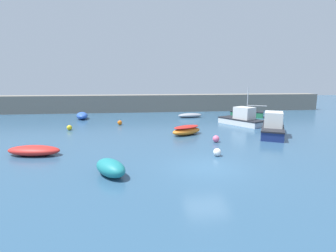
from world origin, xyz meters
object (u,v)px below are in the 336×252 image
object	(u,v)px
open_tender_yellow	(34,150)
rowboat_blue_near	(82,116)
sailboat_twin_hulled	(247,114)
mooring_buoy_pink	(216,139)
rowboat_white_midwater	(190,115)
rowboat_with_red_cover	(186,130)
mooring_buoy_white	(217,152)
cabin_cruiser_white	(242,119)
mooring_buoy_orange	(120,123)
fishing_dinghy_green	(111,168)
mooring_buoy_yellow	(69,128)
motorboat_with_cabin	(273,127)

from	to	relation	value
open_tender_yellow	rowboat_blue_near	world-z (taller)	rowboat_blue_near
sailboat_twin_hulled	mooring_buoy_pink	world-z (taller)	sailboat_twin_hulled
rowboat_white_midwater	rowboat_with_red_cover	size ratio (longest dim) A/B	1.01
sailboat_twin_hulled	mooring_buoy_white	bearing A→B (deg)	89.99
cabin_cruiser_white	mooring_buoy_white	bearing A→B (deg)	120.28
rowboat_white_midwater	mooring_buoy_orange	size ratio (longest dim) A/B	6.52
fishing_dinghy_green	cabin_cruiser_white	xyz separation A→B (m)	(12.92, 13.90, 0.26)
rowboat_with_red_cover	mooring_buoy_pink	bearing A→B (deg)	-89.57
open_tender_yellow	mooring_buoy_pink	bearing A→B (deg)	18.96
rowboat_blue_near	mooring_buoy_yellow	bearing A→B (deg)	-10.22
open_tender_yellow	sailboat_twin_hulled	xyz separation A→B (m)	(21.41, 15.33, 0.08)
motorboat_with_cabin	mooring_buoy_orange	xyz separation A→B (m)	(-13.91, 7.08, -0.50)
motorboat_with_cabin	mooring_buoy_white	xyz separation A→B (m)	(-6.84, -5.54, -0.49)
motorboat_with_cabin	mooring_buoy_white	world-z (taller)	motorboat_with_cabin
rowboat_white_midwater	mooring_buoy_yellow	size ratio (longest dim) A/B	6.51
rowboat_blue_near	mooring_buoy_white	size ratio (longest dim) A/B	6.19
open_tender_yellow	sailboat_twin_hulled	size ratio (longest dim) A/B	0.83
rowboat_white_midwater	mooring_buoy_white	distance (m)	17.25
rowboat_blue_near	cabin_cruiser_white	size ratio (longest dim) A/B	0.61
open_tender_yellow	mooring_buoy_yellow	xyz separation A→B (m)	(0.21, 8.57, -0.07)
rowboat_blue_near	mooring_buoy_yellow	size ratio (longest dim) A/B	6.39
open_tender_yellow	mooring_buoy_orange	bearing A→B (deg)	75.72
rowboat_white_midwater	rowboat_blue_near	xyz separation A→B (m)	(-13.76, 0.45, 0.14)
sailboat_twin_hulled	cabin_cruiser_white	world-z (taller)	sailboat_twin_hulled
rowboat_blue_near	mooring_buoy_orange	world-z (taller)	rowboat_blue_near
motorboat_with_cabin	fishing_dinghy_green	size ratio (longest dim) A/B	2.30
rowboat_white_midwater	mooring_buoy_orange	xyz separation A→B (m)	(-8.78, -4.55, -0.03)
rowboat_with_red_cover	mooring_buoy_orange	bearing A→B (deg)	107.17
mooring_buoy_pink	open_tender_yellow	bearing A→B (deg)	-171.05
rowboat_white_midwater	sailboat_twin_hulled	size ratio (longest dim) A/B	0.74
rowboat_blue_near	cabin_cruiser_white	bearing A→B (deg)	58.47
mooring_buoy_orange	sailboat_twin_hulled	bearing A→B (deg)	14.78
rowboat_white_midwater	mooring_buoy_pink	distance (m)	13.49
motorboat_with_cabin	mooring_buoy_pink	bearing A→B (deg)	136.53
motorboat_with_cabin	sailboat_twin_hulled	xyz separation A→B (m)	(2.54, 11.42, -0.35)
rowboat_white_midwater	mooring_buoy_white	bearing A→B (deg)	78.24
mooring_buoy_yellow	mooring_buoy_pink	size ratio (longest dim) A/B	0.93
rowboat_with_red_cover	cabin_cruiser_white	world-z (taller)	cabin_cruiser_white
fishing_dinghy_green	cabin_cruiser_white	size ratio (longest dim) A/B	0.48
mooring_buoy_yellow	mooring_buoy_orange	distance (m)	5.32
open_tender_yellow	rowboat_blue_near	size ratio (longest dim) A/B	1.14
rowboat_with_red_cover	open_tender_yellow	bearing A→B (deg)	174.50
rowboat_white_midwater	cabin_cruiser_white	xyz separation A→B (m)	(4.59, -6.05, 0.41)
rowboat_blue_near	rowboat_with_red_cover	bearing A→B (deg)	34.14
fishing_dinghy_green	open_tender_yellow	bearing A→B (deg)	-161.82
fishing_dinghy_green	mooring_buoy_orange	xyz separation A→B (m)	(-0.45, 15.40, -0.19)
sailboat_twin_hulled	rowboat_blue_near	distance (m)	21.44
motorboat_with_cabin	rowboat_white_midwater	bearing A→B (deg)	52.65
rowboat_white_midwater	fishing_dinghy_green	bearing A→B (deg)	61.27
motorboat_with_cabin	cabin_cruiser_white	size ratio (longest dim) A/B	1.11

